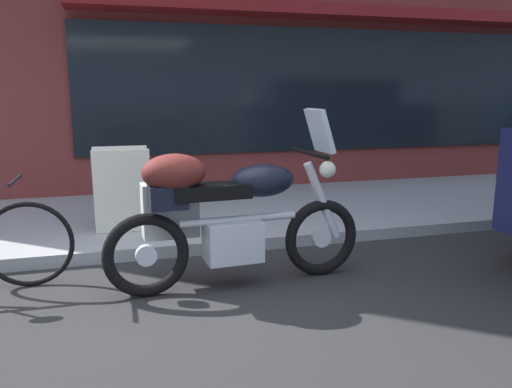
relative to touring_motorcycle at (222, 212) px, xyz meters
name	(u,v)px	position (x,y,z in m)	size (l,w,h in m)	color
ground_plane	(179,319)	(-0.42, -0.53, -0.61)	(80.00, 80.00, 0.00)	#292929
touring_motorcycle	(222,212)	(0.00, 0.00, 0.00)	(2.11, 0.62, 1.40)	black
sandwich_board_sign	(122,190)	(-0.73, 1.44, -0.05)	(0.55, 0.40, 0.86)	silver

